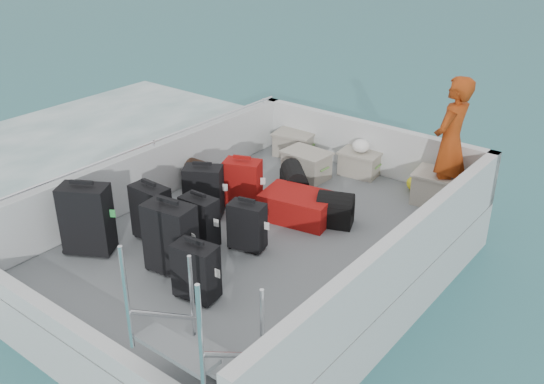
{
  "coord_description": "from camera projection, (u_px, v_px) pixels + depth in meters",
  "views": [
    {
      "loc": [
        3.83,
        -4.67,
        4.14
      ],
      "look_at": [
        -0.14,
        0.38,
        1.0
      ],
      "focal_mm": 40.0,
      "sensor_mm": 36.0,
      "label": 1
    }
  ],
  "objects": [
    {
      "name": "ground",
      "position": [
        261.0,
        281.0,
        7.25
      ],
      "size": [
        160.0,
        160.0,
        0.0
      ],
      "primitive_type": "plane",
      "color": "#1B5A61",
      "rests_on": "ground"
    },
    {
      "name": "wake_foam",
      "position": [
        34.0,
        178.0,
        9.91
      ],
      "size": [
        10.0,
        10.0,
        0.0
      ],
      "primitive_type": "plane",
      "color": "white",
      "rests_on": "ground"
    },
    {
      "name": "ferry_hull",
      "position": [
        261.0,
        260.0,
        7.11
      ],
      "size": [
        3.6,
        5.0,
        0.6
      ],
      "primitive_type": "cube",
      "color": "silver",
      "rests_on": "ground"
    },
    {
      "name": "deck",
      "position": [
        261.0,
        237.0,
        6.98
      ],
      "size": [
        3.3,
        4.7,
        0.02
      ],
      "primitive_type": "cube",
      "color": "slate",
      "rests_on": "ferry_hull"
    },
    {
      "name": "deck_fittings",
      "position": [
        267.0,
        228.0,
        6.39
      ],
      "size": [
        3.6,
        5.0,
        0.9
      ],
      "color": "silver",
      "rests_on": "deck"
    },
    {
      "name": "suitcase_0",
      "position": [
        87.0,
        220.0,
        6.5
      ],
      "size": [
        0.59,
        0.51,
        0.79
      ],
      "primitive_type": "cube",
      "rotation": [
        0.0,
        0.0,
        0.53
      ],
      "color": "black",
      "rests_on": "deck"
    },
    {
      "name": "suitcase_1",
      "position": [
        151.0,
        213.0,
        6.78
      ],
      "size": [
        0.44,
        0.25,
        0.66
      ],
      "primitive_type": "cube",
      "rotation": [
        0.0,
        0.0,
        -0.01
      ],
      "color": "black",
      "rests_on": "deck"
    },
    {
      "name": "suitcase_2",
      "position": [
        204.0,
        192.0,
        7.28
      ],
      "size": [
        0.53,
        0.47,
        0.65
      ],
      "primitive_type": "cube",
      "rotation": [
        0.0,
        0.0,
        0.55
      ],
      "color": "black",
      "rests_on": "deck"
    },
    {
      "name": "suitcase_3",
      "position": [
        171.0,
        239.0,
        6.16
      ],
      "size": [
        0.55,
        0.37,
        0.77
      ],
      "primitive_type": "cube",
      "rotation": [
        0.0,
        0.0,
        0.15
      ],
      "color": "black",
      "rests_on": "deck"
    },
    {
      "name": "suitcase_4",
      "position": [
        200.0,
        222.0,
        6.66
      ],
      "size": [
        0.41,
        0.25,
        0.6
      ],
      "primitive_type": "cube",
      "rotation": [
        0.0,
        0.0,
        0.04
      ],
      "color": "black",
      "rests_on": "deck"
    },
    {
      "name": "suitcase_5",
      "position": [
        243.0,
        184.0,
        7.52
      ],
      "size": [
        0.52,
        0.42,
        0.62
      ],
      "primitive_type": "cube",
      "rotation": [
        0.0,
        0.0,
        0.39
      ],
      "color": "#990B0E",
      "rests_on": "deck"
    },
    {
      "name": "suitcase_6",
      "position": [
        196.0,
        272.0,
        5.78
      ],
      "size": [
        0.45,
        0.31,
        0.59
      ],
      "primitive_type": "cube",
      "rotation": [
        0.0,
        0.0,
        0.14
      ],
      "color": "black",
      "rests_on": "deck"
    },
    {
      "name": "suitcase_7",
      "position": [
        247.0,
        227.0,
        6.61
      ],
      "size": [
        0.44,
        0.31,
        0.55
      ],
      "primitive_type": "cube",
      "rotation": [
        0.0,
        0.0,
        0.24
      ],
      "color": "black",
      "rests_on": "deck"
    },
    {
      "name": "suitcase_8",
      "position": [
        298.0,
        206.0,
        7.3
      ],
      "size": [
        0.92,
        0.69,
        0.33
      ],
      "primitive_type": "cube",
      "rotation": [
        0.0,
        0.0,
        1.75
      ],
      "color": "#990B0E",
      "rests_on": "deck"
    },
    {
      "name": "duffel_0",
      "position": [
        206.0,
        181.0,
        7.95
      ],
      "size": [
        0.54,
        0.31,
        0.32
      ],
      "primitive_type": null,
      "rotation": [
        0.0,
        0.0,
        0.02
      ],
      "color": "black",
      "rests_on": "deck"
    },
    {
      "name": "duffel_1",
      "position": [
        294.0,
        184.0,
        7.87
      ],
      "size": [
        0.58,
        0.58,
        0.32
      ],
      "primitive_type": null,
      "rotation": [
        0.0,
        0.0,
        -0.77
      ],
      "color": "black",
      "rests_on": "deck"
    },
    {
      "name": "duffel_2",
      "position": [
        335.0,
        212.0,
        7.17
      ],
      "size": [
        0.5,
        0.43,
        0.32
      ],
      "primitive_type": null,
      "rotation": [
        0.0,
        0.0,
        0.38
      ],
      "color": "black",
      "rests_on": "deck"
    },
    {
      "name": "crate_0",
      "position": [
        294.0,
        145.0,
        9.09
      ],
      "size": [
        0.61,
        0.48,
        0.33
      ],
      "primitive_type": "cube",
      "rotation": [
        0.0,
        0.0,
        0.2
      ],
      "color": "#A9A293",
      "rests_on": "deck"
    },
    {
      "name": "crate_1",
      "position": [
        306.0,
        166.0,
        8.36
      ],
      "size": [
        0.61,
        0.43,
        0.36
      ],
      "primitive_type": "cube",
      "rotation": [
        0.0,
        0.0,
        -0.05
      ],
      "color": "#A9A293",
      "rests_on": "deck"
    },
    {
      "name": "crate_2",
      "position": [
        360.0,
        164.0,
        8.46
      ],
      "size": [
        0.55,
        0.41,
        0.31
      ],
      "primitive_type": "cube",
      "rotation": [
        0.0,
        0.0,
        0.1
      ],
      "color": "#A9A293",
      "rests_on": "deck"
    },
    {
      "name": "crate_3",
      "position": [
        440.0,
        190.0,
        7.63
      ],
      "size": [
        0.69,
        0.51,
        0.39
      ],
      "primitive_type": "cube",
      "rotation": [
        0.0,
        0.0,
        0.12
      ],
      "color": "#A9A293",
      "rests_on": "deck"
    },
    {
      "name": "yellow_bag",
      "position": [
        417.0,
        184.0,
        7.99
      ],
      "size": [
        0.28,
        0.26,
        0.22
      ],
      "primitive_type": "ellipsoid",
      "color": "yellow",
      "rests_on": "deck"
    },
    {
      "name": "white_bag",
      "position": [
        361.0,
        148.0,
        8.35
      ],
      "size": [
        0.24,
        0.24,
        0.18
      ],
      "primitive_type": "ellipsoid",
      "color": "white",
      "rests_on": "crate_2"
    },
    {
      "name": "passenger",
      "position": [
        450.0,
        143.0,
        7.34
      ],
      "size": [
        0.43,
        0.64,
        1.66
      ],
      "primitive_type": "imported",
      "rotation": [
        0.0,
        0.0,
        -1.63
      ],
      "color": "#D44A14",
      "rests_on": "deck"
    }
  ]
}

